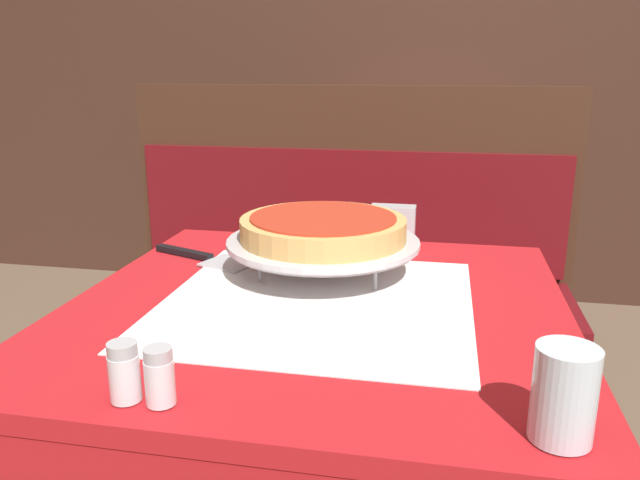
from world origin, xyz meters
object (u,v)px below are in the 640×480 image
Objects in this scene: pizza_pan_stand at (323,244)px; pizza_server at (205,257)px; deep_dish_pizza at (323,228)px; salt_shaker at (124,372)px; water_glass_near at (564,394)px; napkin_holder at (393,225)px; pepper_shaker at (160,376)px; dining_table_front at (317,349)px; condiment_caddy at (385,150)px; dining_table_rear at (405,186)px; booth_bench at (339,331)px.

pizza_server is at bearing 168.70° from pizza_pan_stand.
salt_shaker is (-0.15, -0.51, -0.06)m from deep_dish_pizza.
water_glass_near is 1.07× the size of napkin_holder.
salt_shaker is at bearing -78.31° from pizza_server.
water_glass_near is at bearing 1.92° from pepper_shaker.
napkin_holder reaches higher than pepper_shaker.
pepper_shaker reaches higher than pizza_server.
dining_table_front is 4.79× the size of condiment_caddy.
pizza_server is (-0.26, 0.05, -0.09)m from deep_dish_pizza.
salt_shaker is 0.79m from napkin_holder.
condiment_caddy reaches higher than dining_table_front.
water_glass_near is 0.46m from pepper_shaker.
pepper_shaker is at bearing -94.63° from dining_table_rear.
pepper_shaker is 0.41× the size of condiment_caddy.
pizza_pan_stand is 1.47× the size of pizza_server.
condiment_caddy is (-0.03, 1.60, -0.06)m from deep_dish_pizza.
water_glass_near reaches higher than pizza_server.
pizza_server is at bearing 145.63° from dining_table_front.
pizza_server is at bearing 106.09° from pepper_shaker.
pizza_pan_stand reaches higher than dining_table_rear.
pepper_shaker is at bearing -101.25° from pizza_pan_stand.
booth_bench is 5.61× the size of pizza_server.
pizza_server is 3.48× the size of pepper_shaker.
pizza_server is (-0.18, -0.63, 0.42)m from booth_bench.
dining_table_rear is 0.53× the size of booth_bench.
booth_bench is at bearing 73.59° from pizza_server.
salt_shaker is at bearing -106.11° from deep_dish_pizza.
dining_table_front is at bearing -88.37° from condiment_caddy.
salt_shaker is 0.05m from pepper_shaker.
booth_bench reaches higher than salt_shaker.
napkin_holder is (0.38, 0.19, 0.04)m from pizza_server.
booth_bench is at bearing -99.38° from dining_table_rear.
deep_dish_pizza reaches higher than dining_table_rear.
booth_bench is at bearing 96.53° from deep_dish_pizza.
booth_bench is at bearing 86.68° from salt_shaker.
napkin_holder reaches higher than dining_table_front.
pizza_server is at bearing -98.39° from condiment_caddy.
booth_bench is 7.98× the size of condiment_caddy.
pepper_shaker is (-0.17, -2.05, 0.14)m from dining_table_rear.
pizza_pan_stand is 1.17× the size of deep_dish_pizza.
booth_bench is at bearing -92.74° from condiment_caddy.
water_glass_near is 2.13m from condiment_caddy.
dining_table_rear is 7.49× the size of napkin_holder.
pepper_shaker is at bearing -91.12° from booth_bench.
booth_bench reaches higher than dining_table_front.
pizza_server reaches higher than dining_table_rear.
pepper_shaker reaches higher than dining_table_rear.
dining_table_front is 0.60× the size of booth_bench.
napkin_holder is at bearing 64.70° from pizza_pan_stand.
deep_dish_pizza is at bearing 96.67° from dining_table_front.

